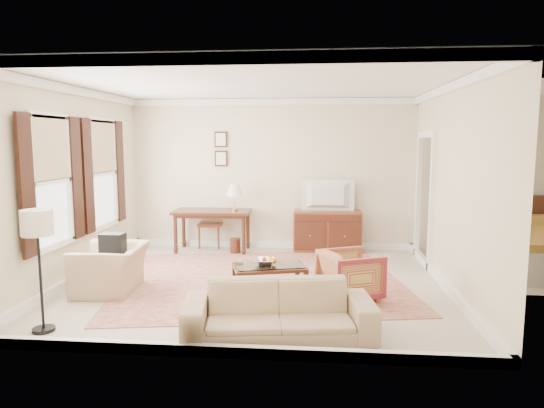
% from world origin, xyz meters
% --- Properties ---
extents(room_shell, '(5.51, 5.01, 2.91)m').
position_xyz_m(room_shell, '(0.00, 0.00, 2.47)').
color(room_shell, beige).
rests_on(room_shell, ground).
extents(annex_bedroom, '(3.00, 2.70, 2.90)m').
position_xyz_m(annex_bedroom, '(4.49, 1.15, 0.34)').
color(annex_bedroom, beige).
rests_on(annex_bedroom, ground).
extents(window_front, '(0.12, 1.56, 1.80)m').
position_xyz_m(window_front, '(-2.70, -0.70, 1.55)').
color(window_front, '#CCB284').
rests_on(window_front, room_shell).
extents(window_rear, '(0.12, 1.56, 1.80)m').
position_xyz_m(window_rear, '(-2.70, 0.90, 1.55)').
color(window_rear, '#CCB284').
rests_on(window_rear, room_shell).
extents(doorway, '(0.10, 1.12, 2.25)m').
position_xyz_m(doorway, '(2.71, 1.50, 1.08)').
color(doorway, white).
rests_on(doorway, room_shell).
extents(rug, '(4.69, 4.20, 0.01)m').
position_xyz_m(rug, '(0.03, 0.18, 0.01)').
color(rug, maroon).
rests_on(rug, room_shell).
extents(writing_desk, '(1.44, 0.72, 0.79)m').
position_xyz_m(writing_desk, '(-1.10, 2.04, 0.68)').
color(writing_desk, '#3E1D11').
rests_on(writing_desk, room_shell).
extents(desk_chair, '(0.46, 0.46, 1.05)m').
position_xyz_m(desk_chair, '(-1.21, 2.39, 0.53)').
color(desk_chair, brown).
rests_on(desk_chair, room_shell).
extents(desk_lamp, '(0.32, 0.32, 0.50)m').
position_xyz_m(desk_lamp, '(-0.66, 2.04, 1.04)').
color(desk_lamp, silver).
rests_on(desk_lamp, writing_desk).
extents(framed_prints, '(0.25, 0.04, 0.68)m').
position_xyz_m(framed_prints, '(-1.00, 2.47, 1.94)').
color(framed_prints, '#3E1D11').
rests_on(framed_prints, room_shell).
extents(sideboard, '(1.27, 0.49, 0.78)m').
position_xyz_m(sideboard, '(1.08, 2.23, 0.39)').
color(sideboard, brown).
rests_on(sideboard, room_shell).
extents(tv, '(0.96, 0.55, 0.13)m').
position_xyz_m(tv, '(1.08, 2.21, 1.26)').
color(tv, black).
rests_on(tv, sideboard).
extents(coffee_table, '(1.09, 0.81, 0.41)m').
position_xyz_m(coffee_table, '(0.23, -0.45, 0.31)').
color(coffee_table, '#3E1D11').
rests_on(coffee_table, room_shell).
extents(fruit_bowl, '(0.42, 0.42, 0.10)m').
position_xyz_m(fruit_bowl, '(0.17, -0.44, 0.46)').
color(fruit_bowl, silver).
rests_on(fruit_bowl, coffee_table).
extents(book_a, '(0.24, 0.21, 0.38)m').
position_xyz_m(book_a, '(0.19, -0.49, 0.16)').
color(book_a, brown).
rests_on(book_a, coffee_table).
extents(book_b, '(0.28, 0.10, 0.38)m').
position_xyz_m(book_b, '(0.50, -0.41, 0.16)').
color(book_b, brown).
rests_on(book_b, coffee_table).
extents(striped_armchair, '(0.88, 0.91, 0.72)m').
position_xyz_m(striped_armchair, '(1.32, -0.59, 0.36)').
color(striped_armchair, maroon).
rests_on(striped_armchair, room_shell).
extents(club_armchair, '(0.72, 1.04, 0.87)m').
position_xyz_m(club_armchair, '(-1.98, -0.56, 0.44)').
color(club_armchair, tan).
rests_on(club_armchair, room_shell).
extents(backpack, '(0.30, 0.37, 0.40)m').
position_xyz_m(backpack, '(-1.94, -0.56, 0.68)').
color(backpack, black).
rests_on(backpack, club_armchair).
extents(sofa, '(2.08, 0.86, 0.79)m').
position_xyz_m(sofa, '(0.47, -1.94, 0.39)').
color(sofa, tan).
rests_on(sofa, room_shell).
extents(floor_lamp, '(0.34, 0.34, 1.36)m').
position_xyz_m(floor_lamp, '(-2.14, -2.01, 1.12)').
color(floor_lamp, black).
rests_on(floor_lamp, room_shell).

